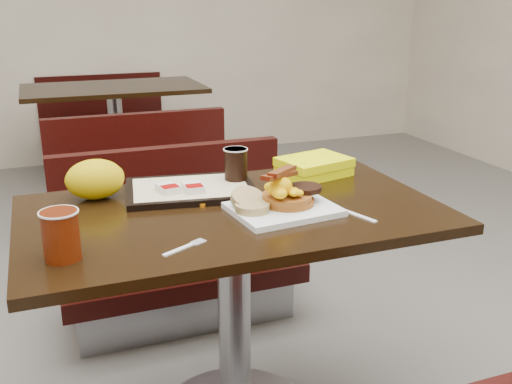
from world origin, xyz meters
name	(u,v)px	position (x,y,z in m)	size (l,w,h in m)	color
table_near	(235,323)	(0.00, 0.00, 0.38)	(1.20, 0.70, 0.75)	black
bench_near_n	(181,243)	(0.00, 0.70, 0.36)	(1.00, 0.46, 0.72)	black
table_far	(117,140)	(0.00, 2.60, 0.38)	(1.20, 0.70, 0.75)	black
bench_far_s	(134,168)	(0.00, 1.90, 0.36)	(1.00, 0.46, 0.72)	black
bench_far_n	(105,123)	(0.00, 3.30, 0.36)	(1.00, 0.46, 0.72)	black
platter	(283,209)	(0.13, -0.07, 0.76)	(0.29, 0.22, 0.02)	white
pancake_stack	(288,199)	(0.15, -0.06, 0.78)	(0.15, 0.15, 0.03)	#A5511B
sausage_patty	(306,188)	(0.21, -0.05, 0.81)	(0.09, 0.09, 0.01)	black
scrambled_eggs	(282,188)	(0.12, -0.07, 0.82)	(0.10, 0.09, 0.05)	#FFBB05
bacon_strips	(280,174)	(0.12, -0.06, 0.86)	(0.17, 0.07, 0.01)	#440D04
muffin_bottom	(252,207)	(0.03, -0.08, 0.78)	(0.10, 0.10, 0.02)	tan
muffin_top	(248,199)	(0.03, -0.04, 0.79)	(0.10, 0.10, 0.02)	tan
coffee_cup_near	(61,235)	(-0.48, -0.18, 0.81)	(0.08, 0.08, 0.12)	maroon
fork	(178,250)	(-0.22, -0.23, 0.75)	(0.13, 0.02, 0.00)	white
knife	(354,214)	(0.31, -0.16, 0.75)	(0.16, 0.01, 0.00)	white
condiment_syrup	(203,204)	(-0.07, 0.06, 0.75)	(0.04, 0.03, 0.01)	#BB5D08
tray	(191,189)	(-0.08, 0.19, 0.76)	(0.40, 0.28, 0.02)	black
hashbrown_sleeve_left	(168,188)	(-0.15, 0.17, 0.78)	(0.06, 0.08, 0.02)	silver
hashbrown_sleeve_right	(193,188)	(-0.08, 0.15, 0.78)	(0.06, 0.08, 0.02)	silver
coffee_cup_far	(236,164)	(0.08, 0.22, 0.82)	(0.07, 0.07, 0.10)	black
clamshell	(314,167)	(0.37, 0.23, 0.78)	(0.23, 0.17, 0.06)	#F8FD04
paper_bag	(95,179)	(-0.36, 0.24, 0.81)	(0.18, 0.13, 0.12)	#CB9D06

